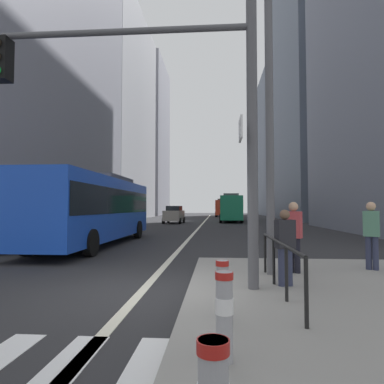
% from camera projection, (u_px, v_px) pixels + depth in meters
% --- Properties ---
extents(ground_plane, '(160.00, 160.00, 0.00)m').
position_uv_depth(ground_plane, '(197.00, 230.00, 26.92)').
color(ground_plane, '#28282B').
extents(lane_centre_line, '(0.20, 80.00, 0.01)m').
position_uv_depth(lane_centre_line, '(203.00, 223.00, 36.88)').
color(lane_centre_line, beige).
rests_on(lane_centre_line, ground).
extents(office_tower_left_near, '(13.55, 22.67, 34.09)m').
position_uv_depth(office_tower_left_near, '(2.00, 21.00, 27.52)').
color(office_tower_left_near, gray).
rests_on(office_tower_left_near, ground).
extents(office_tower_left_mid, '(11.17, 23.24, 33.48)m').
position_uv_depth(office_tower_left_mid, '(108.00, 115.00, 54.57)').
color(office_tower_left_mid, '#9E9EA3').
rests_on(office_tower_left_mid, ground).
extents(office_tower_left_far, '(10.56, 17.48, 35.72)m').
position_uv_depth(office_tower_left_far, '(143.00, 140.00, 79.65)').
color(office_tower_left_far, gray).
rests_on(office_tower_left_far, ground).
extents(office_tower_right_mid, '(11.43, 21.40, 50.72)m').
position_uv_depth(office_tower_right_mid, '(320.00, 49.00, 50.07)').
color(office_tower_right_mid, slate).
rests_on(office_tower_right_mid, ground).
extents(office_tower_right_far, '(10.45, 21.10, 31.79)m').
position_uv_depth(office_tower_right_far, '(284.00, 146.00, 76.58)').
color(office_tower_right_far, slate).
rests_on(office_tower_right_far, ground).
extents(city_bus_blue_oncoming, '(2.70, 11.32, 3.40)m').
position_uv_depth(city_bus_blue_oncoming, '(95.00, 206.00, 15.92)').
color(city_bus_blue_oncoming, blue).
rests_on(city_bus_blue_oncoming, ground).
extents(sedan_white_oncoming, '(2.05, 4.30, 1.94)m').
position_uv_depth(sedan_white_oncoming, '(11.00, 226.00, 14.38)').
color(sedan_white_oncoming, silver).
rests_on(sedan_white_oncoming, ground).
extents(city_bus_red_receding, '(2.83, 11.52, 3.40)m').
position_uv_depth(city_bus_red_receding, '(230.00, 207.00, 42.23)').
color(city_bus_red_receding, '#198456').
rests_on(city_bus_red_receding, ground).
extents(city_bus_red_distant, '(2.92, 10.97, 3.40)m').
position_uv_depth(city_bus_red_distant, '(223.00, 207.00, 65.62)').
color(city_bus_red_distant, red).
rests_on(city_bus_red_distant, ground).
extents(car_oncoming_mid, '(2.18, 4.38, 1.94)m').
position_uv_depth(car_oncoming_mid, '(174.00, 214.00, 37.56)').
color(car_oncoming_mid, '#B2A899').
rests_on(car_oncoming_mid, ground).
extents(car_receding_near, '(2.05, 4.18, 1.94)m').
position_uv_depth(car_receding_near, '(233.00, 212.00, 54.98)').
color(car_receding_near, maroon).
rests_on(car_receding_near, ground).
extents(car_receding_far, '(2.10, 4.50, 1.94)m').
position_uv_depth(car_receding_far, '(227.00, 212.00, 53.61)').
color(car_receding_far, black).
rests_on(car_receding_far, ground).
extents(traffic_signal_gantry, '(5.70, 0.65, 6.00)m').
position_uv_depth(traffic_signal_gantry, '(162.00, 98.00, 7.04)').
color(traffic_signal_gantry, '#515156').
rests_on(traffic_signal_gantry, median_island).
extents(street_lamp_post, '(5.50, 0.32, 8.00)m').
position_uv_depth(street_lamp_post, '(269.00, 68.00, 8.41)').
color(street_lamp_post, '#56565B').
rests_on(street_lamp_post, median_island).
extents(bollard_left, '(0.20, 0.20, 0.95)m').
position_uv_depth(bollard_left, '(224.00, 312.00, 3.57)').
color(bollard_left, '#99999E').
rests_on(bollard_left, median_island).
extents(bollard_right, '(0.20, 0.20, 0.85)m').
position_uv_depth(bollard_right, '(222.00, 286.00, 4.93)').
color(bollard_right, '#99999E').
rests_on(bollard_right, median_island).
extents(pedestrian_railing, '(0.06, 3.98, 0.98)m').
position_uv_depth(pedestrian_railing, '(279.00, 255.00, 6.51)').
color(pedestrian_railing, black).
rests_on(pedestrian_railing, median_island).
extents(pedestrian_waiting, '(0.45, 0.40, 1.77)m').
position_uv_depth(pedestrian_waiting, '(294.00, 233.00, 8.42)').
color(pedestrian_waiting, black).
rests_on(pedestrian_waiting, median_island).
extents(pedestrian_walking, '(0.45, 0.40, 1.78)m').
position_uv_depth(pedestrian_walking, '(372.00, 232.00, 8.82)').
color(pedestrian_walking, '#2D334C').
rests_on(pedestrian_walking, median_island).
extents(pedestrian_far, '(0.43, 0.34, 1.59)m').
position_uv_depth(pedestrian_far, '(285.00, 244.00, 7.02)').
color(pedestrian_far, '#2D334C').
rests_on(pedestrian_far, median_island).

